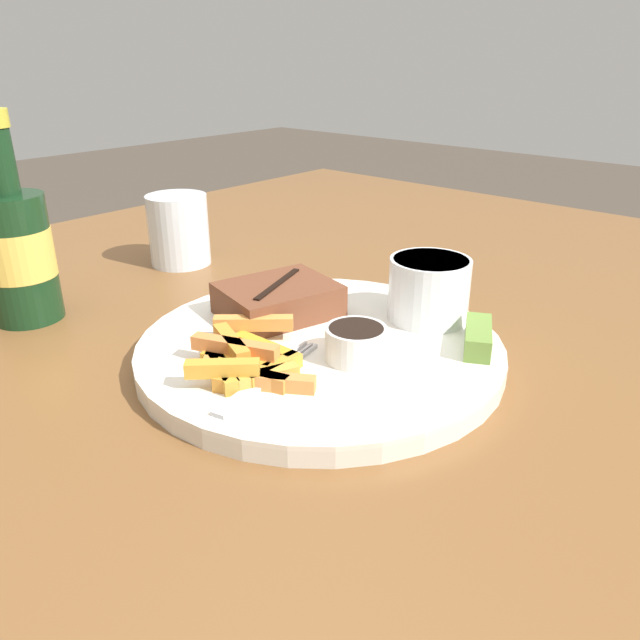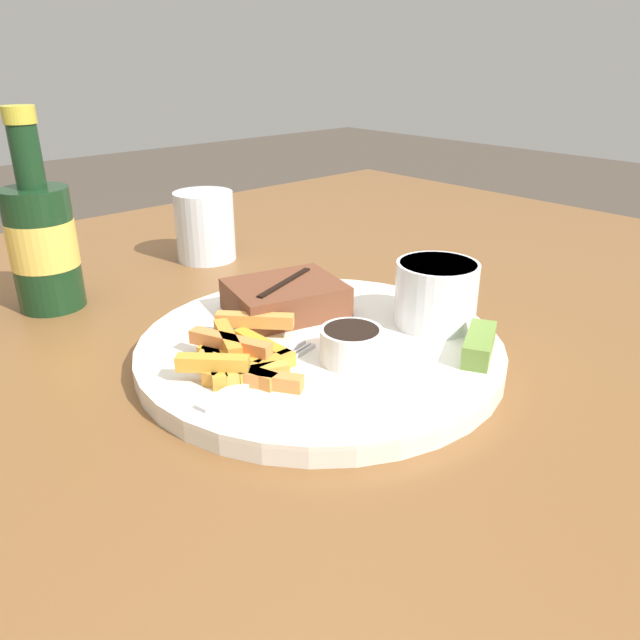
# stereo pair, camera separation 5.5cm
# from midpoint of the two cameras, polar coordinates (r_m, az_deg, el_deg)

# --- Properties ---
(dining_table) EXTENTS (1.46, 1.27, 0.76)m
(dining_table) POSITION_cam_midpoint_polar(r_m,az_deg,el_deg) (0.60, -2.66, -9.18)
(dining_table) COLOR brown
(dining_table) RESTS_ON ground_plane
(dinner_plate) EXTENTS (0.33, 0.33, 0.02)m
(dinner_plate) POSITION_cam_midpoint_polar(r_m,az_deg,el_deg) (0.57, -2.80, -2.75)
(dinner_plate) COLOR silver
(dinner_plate) RESTS_ON dining_table
(steak_portion) EXTENTS (0.12, 0.11, 0.03)m
(steak_portion) POSITION_cam_midpoint_polar(r_m,az_deg,el_deg) (0.61, -6.44, 1.82)
(steak_portion) COLOR brown
(steak_portion) RESTS_ON dinner_plate
(fries_pile) EXTENTS (0.13, 0.14, 0.02)m
(fries_pile) POSITION_cam_midpoint_polar(r_m,az_deg,el_deg) (0.51, -9.96, -3.65)
(fries_pile) COLOR #D2893F
(fries_pile) RESTS_ON dinner_plate
(coleslaw_cup) EXTENTS (0.08, 0.08, 0.06)m
(coleslaw_cup) POSITION_cam_midpoint_polar(r_m,az_deg,el_deg) (0.60, 7.36, 3.06)
(coleslaw_cup) COLOR white
(coleslaw_cup) RESTS_ON dinner_plate
(dipping_sauce_cup) EXTENTS (0.05, 0.05, 0.03)m
(dipping_sauce_cup) POSITION_cam_midpoint_polar(r_m,az_deg,el_deg) (0.52, 0.27, -2.07)
(dipping_sauce_cup) COLOR silver
(dipping_sauce_cup) RESTS_ON dinner_plate
(pickle_spear) EXTENTS (0.07, 0.05, 0.02)m
(pickle_spear) POSITION_cam_midpoint_polar(r_m,az_deg,el_deg) (0.56, 11.51, -1.61)
(pickle_spear) COLOR olive
(pickle_spear) RESTS_ON dinner_plate
(fork_utensil) EXTENTS (0.13, 0.04, 0.00)m
(fork_utensil) POSITION_cam_midpoint_polar(r_m,az_deg,el_deg) (0.50, -8.23, -5.51)
(fork_utensil) COLOR #B7B7BC
(fork_utensil) RESTS_ON dinner_plate
(beer_bottle) EXTENTS (0.07, 0.07, 0.21)m
(beer_bottle) POSITION_cam_midpoint_polar(r_m,az_deg,el_deg) (0.71, -28.02, 5.65)
(beer_bottle) COLOR #143319
(beer_bottle) RESTS_ON dining_table
(drinking_glass) EXTENTS (0.08, 0.08, 0.09)m
(drinking_glass) POSITION_cam_midpoint_polar(r_m,az_deg,el_deg) (0.84, -14.68, 7.95)
(drinking_glass) COLOR silver
(drinking_glass) RESTS_ON dining_table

